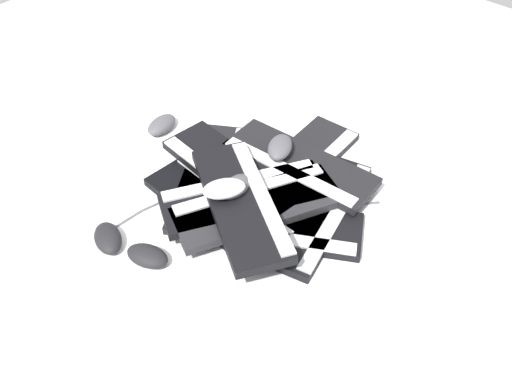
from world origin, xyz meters
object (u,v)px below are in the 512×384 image
(keyboard_5, at_px, (245,197))
(keyboard_9, at_px, (241,203))
(mouse_4, at_px, (147,256))
(mouse_5, at_px, (236,188))
(mouse_2, at_px, (280,147))
(keyboard_4, at_px, (299,165))
(keyboard_0, at_px, (211,177))
(keyboard_2, at_px, (276,226))
(keyboard_1, at_px, (217,208))
(keyboard_8, at_px, (257,206))
(keyboard_3, at_px, (317,211))
(keyboard_6, at_px, (231,171))
(mouse_0, at_px, (224,189))
(keyboard_7, at_px, (299,164))
(mouse_1, at_px, (108,238))
(mouse_3, at_px, (162,125))

(keyboard_5, xyz_separation_m, keyboard_9, (-0.03, 0.04, 0.03))
(mouse_4, bearing_deg, mouse_5, -115.28)
(mouse_2, distance_m, mouse_5, 0.20)
(keyboard_4, bearing_deg, keyboard_0, 52.22)
(keyboard_9, bearing_deg, keyboard_2, -154.19)
(keyboard_1, distance_m, mouse_5, 0.08)
(keyboard_2, distance_m, keyboard_8, 0.07)
(keyboard_3, height_order, keyboard_9, keyboard_9)
(keyboard_4, bearing_deg, keyboard_9, 93.89)
(keyboard_9, bearing_deg, keyboard_6, -36.60)
(mouse_4, relative_size, mouse_5, 1.00)
(keyboard_6, relative_size, mouse_0, 4.12)
(keyboard_5, distance_m, keyboard_8, 0.05)
(keyboard_1, bearing_deg, mouse_0, 172.96)
(keyboard_3, xyz_separation_m, mouse_5, (0.18, 0.13, 0.07))
(keyboard_1, xyz_separation_m, mouse_0, (-0.03, 0.00, 0.10))
(keyboard_7, bearing_deg, keyboard_1, 73.76)
(keyboard_0, bearing_deg, keyboard_3, -163.82)
(keyboard_2, relative_size, keyboard_3, 0.99)
(keyboard_4, bearing_deg, mouse_0, 85.25)
(keyboard_1, relative_size, mouse_4, 4.09)
(mouse_1, relative_size, mouse_3, 1.00)
(mouse_0, height_order, mouse_4, mouse_0)
(mouse_2, relative_size, mouse_5, 1.00)
(keyboard_0, relative_size, keyboard_4, 1.01)
(keyboard_2, xyz_separation_m, keyboard_3, (-0.05, -0.11, 0.00))
(mouse_2, bearing_deg, mouse_4, 150.09)
(keyboard_3, distance_m, mouse_3, 0.58)
(keyboard_1, relative_size, keyboard_3, 0.97)
(keyboard_6, bearing_deg, mouse_5, 140.61)
(keyboard_0, height_order, keyboard_7, keyboard_7)
(keyboard_3, relative_size, keyboard_5, 1.02)
(keyboard_7, relative_size, keyboard_8, 0.97)
(keyboard_6, relative_size, mouse_5, 4.12)
(keyboard_9, relative_size, mouse_5, 4.12)
(keyboard_7, distance_m, mouse_2, 0.07)
(mouse_5, bearing_deg, keyboard_1, 131.52)
(mouse_1, relative_size, mouse_5, 1.00)
(keyboard_0, xyz_separation_m, keyboard_3, (-0.31, -0.09, 0.00))
(keyboard_7, distance_m, mouse_5, 0.22)
(keyboard_5, distance_m, mouse_2, 0.19)
(keyboard_7, xyz_separation_m, mouse_1, (0.20, 0.52, -0.02))
(mouse_3, relative_size, mouse_5, 1.00)
(keyboard_0, height_order, keyboard_9, keyboard_9)
(mouse_4, bearing_deg, mouse_3, -62.14)
(keyboard_8, relative_size, mouse_2, 4.19)
(mouse_3, bearing_deg, keyboard_7, -86.09)
(mouse_3, height_order, mouse_5, mouse_5)
(keyboard_1, xyz_separation_m, mouse_2, (-0.01, -0.24, 0.07))
(keyboard_0, xyz_separation_m, keyboard_1, (-0.10, 0.08, 0.00))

